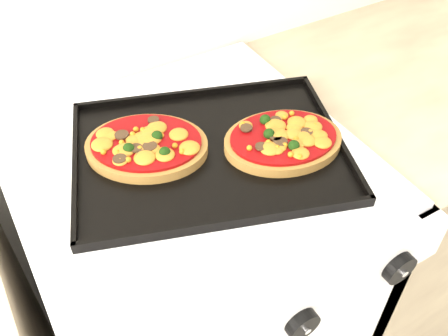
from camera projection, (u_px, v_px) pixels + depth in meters
stove at (198, 298)px, 1.19m from camera, size 0.60×0.60×0.91m
control_panel at (291, 315)px, 0.72m from camera, size 0.60×0.02×0.09m
knob_center at (302, 324)px, 0.71m from camera, size 0.05×0.02×0.05m
knob_right at (399, 268)px, 0.78m from camera, size 0.06×0.02×0.06m
baking_tray at (210, 150)px, 0.87m from camera, size 0.55×0.48×0.02m
pizza_left at (146, 144)px, 0.86m from camera, size 0.27×0.25×0.03m
pizza_right at (283, 139)px, 0.87m from camera, size 0.25×0.21×0.03m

